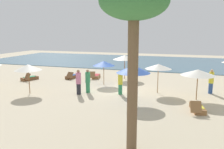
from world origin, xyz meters
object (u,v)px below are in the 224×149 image
(umbrella_1, at_px, (28,67))
(person_3, at_px, (120,83))
(umbrella_2, at_px, (158,66))
(umbrella_0, at_px, (198,72))
(palm_1, at_px, (134,9))
(person_2, at_px, (211,81))
(umbrella_4, at_px, (104,63))
(lounger_0, at_px, (197,108))
(person_1, at_px, (88,81))
(lounger_2, at_px, (30,78))
(umbrella_6, at_px, (125,57))
(umbrella_8, at_px, (133,69))
(lounger_1, at_px, (96,76))
(person_0, at_px, (79,82))
(lounger_3, at_px, (72,76))

(umbrella_1, relative_size, person_3, 1.27)
(person_3, bearing_deg, umbrella_2, 26.24)
(umbrella_0, distance_m, palm_1, 8.53)
(person_2, bearing_deg, palm_1, -111.27)
(umbrella_4, distance_m, lounger_0, 8.63)
(person_2, height_order, palm_1, palm_1)
(person_1, bearing_deg, umbrella_1, -159.51)
(lounger_2, height_order, palm_1, palm_1)
(umbrella_6, relative_size, person_1, 1.30)
(umbrella_6, height_order, lounger_2, umbrella_6)
(person_2, bearing_deg, umbrella_8, -143.52)
(lounger_0, bearing_deg, lounger_1, 141.95)
(lounger_1, bearing_deg, umbrella_2, -30.15)
(lounger_1, height_order, palm_1, palm_1)
(umbrella_0, relative_size, umbrella_8, 0.93)
(umbrella_2, xyz_separation_m, palm_1, (-0.01, -8.40, 3.18))
(lounger_1, relative_size, person_2, 1.01)
(umbrella_4, xyz_separation_m, person_3, (2.13, -2.53, -0.95))
(umbrella_8, bearing_deg, lounger_0, -8.96)
(umbrella_8, relative_size, person_3, 1.40)
(person_2, bearing_deg, umbrella_0, -118.26)
(umbrella_4, distance_m, lounger_2, 7.24)
(umbrella_0, xyz_separation_m, person_0, (-7.84, -1.11, -0.92))
(person_0, distance_m, palm_1, 9.22)
(umbrella_1, xyz_separation_m, umbrella_8, (7.48, 0.26, 0.20))
(umbrella_2, relative_size, umbrella_4, 1.06)
(lounger_0, relative_size, person_0, 0.99)
(umbrella_1, xyz_separation_m, lounger_0, (11.26, -0.34, -1.71))
(umbrella_0, height_order, person_3, umbrella_0)
(umbrella_4, bearing_deg, lounger_3, 158.08)
(umbrella_1, xyz_separation_m, lounger_1, (2.48, 6.54, -1.71))
(umbrella_0, relative_size, umbrella_2, 1.03)
(umbrella_4, bearing_deg, person_3, -49.84)
(person_0, bearing_deg, umbrella_2, 21.77)
(lounger_0, bearing_deg, umbrella_1, 178.29)
(umbrella_0, relative_size, person_1, 1.27)
(lounger_3, bearing_deg, person_1, -50.66)
(person_3, bearing_deg, person_1, -173.79)
(umbrella_2, relative_size, person_3, 1.27)
(umbrella_4, height_order, umbrella_6, umbrella_6)
(umbrella_1, distance_m, umbrella_2, 9.18)
(umbrella_2, relative_size, person_2, 1.20)
(person_3, bearing_deg, lounger_0, -22.23)
(palm_1, bearing_deg, umbrella_8, 101.97)
(umbrella_8, bearing_deg, lounger_1, 128.53)
(umbrella_0, xyz_separation_m, person_3, (-5.05, -0.23, -0.97))
(umbrella_2, xyz_separation_m, lounger_0, (2.55, -3.26, -1.74))
(umbrella_0, xyz_separation_m, palm_1, (-2.61, -7.42, 3.30))
(umbrella_6, bearing_deg, lounger_2, -158.19)
(person_2, bearing_deg, umbrella_1, -162.68)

